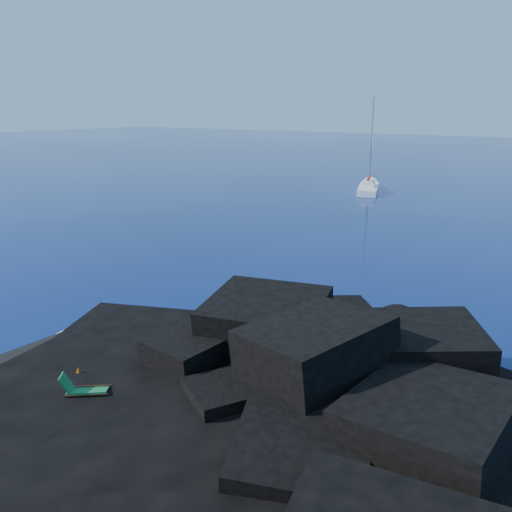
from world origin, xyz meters
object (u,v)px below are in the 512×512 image
at_px(sunbather, 129,360).
at_px(marker_cone, 79,373).
at_px(sailboat, 368,192).
at_px(deck_chair, 87,386).

height_order(sunbather, marker_cone, marker_cone).
xyz_separation_m(sailboat, deck_chair, (9.80, -53.89, 0.93)).
bearing_deg(deck_chair, sailboat, 61.83).
relative_size(sailboat, marker_cone, 23.64).
bearing_deg(sailboat, deck_chair, -97.97).
distance_m(deck_chair, marker_cone, 1.75).
distance_m(sailboat, marker_cone, 53.76).
distance_m(sunbather, marker_cone, 2.16).
relative_size(sailboat, deck_chair, 7.35).
relative_size(deck_chair, marker_cone, 3.22).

